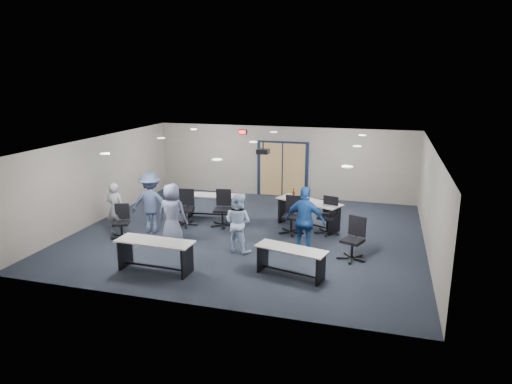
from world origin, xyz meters
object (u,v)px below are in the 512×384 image
(chair_back_a, at_px, (185,208))
(person_plaid, at_px, (172,214))
(table_back_left, at_px, (215,202))
(table_back_right, at_px, (308,209))
(chair_loose_right, at_px, (353,239))
(table_front_right, at_px, (291,257))
(person_gray, at_px, (115,209))
(table_front_left, at_px, (155,250))
(person_lightblue, at_px, (238,223))
(chair_loose_left, at_px, (121,222))
(person_navy, at_px, (305,221))
(chair_back_d, at_px, (327,216))
(chair_back_b, at_px, (222,209))
(person_back, at_px, (151,202))
(chair_back_c, at_px, (291,215))

(chair_back_a, relative_size, person_plaid, 0.66)
(table_back_left, relative_size, table_back_right, 0.90)
(chair_loose_right, bearing_deg, table_front_right, -111.65)
(person_gray, bearing_deg, table_front_left, 134.17)
(person_lightblue, bearing_deg, table_back_left, -40.37)
(chair_back_a, distance_m, chair_loose_left, 2.01)
(person_navy, bearing_deg, chair_loose_left, 10.59)
(person_gray, xyz_separation_m, person_plaid, (1.92, -0.17, 0.06))
(table_front_right, xyz_separation_m, person_gray, (-5.54, 1.40, 0.32))
(chair_back_d, height_order, chair_loose_left, chair_back_d)
(table_back_right, height_order, chair_loose_left, table_back_right)
(chair_back_d, relative_size, person_gray, 0.70)
(table_back_right, xyz_separation_m, chair_back_a, (-3.72, -0.92, -0.02))
(chair_back_b, distance_m, person_navy, 3.31)
(chair_back_d, bearing_deg, table_back_left, -174.42)
(chair_loose_right, bearing_deg, person_plaid, -156.43)
(chair_loose_right, bearing_deg, table_back_right, 145.76)
(person_navy, height_order, person_back, same)
(person_plaid, relative_size, person_lightblue, 1.07)
(chair_back_a, distance_m, chair_loose_right, 5.40)
(chair_back_a, bearing_deg, person_plaid, -86.10)
(person_lightblue, height_order, person_navy, person_navy)
(table_front_right, xyz_separation_m, table_back_left, (-3.32, 3.76, 0.06))
(person_navy, bearing_deg, chair_back_b, -20.87)
(table_back_left, height_order, person_navy, person_navy)
(chair_loose_left, distance_m, person_navy, 5.32)
(chair_back_a, height_order, person_lightblue, person_lightblue)
(person_gray, bearing_deg, chair_back_b, -155.20)
(table_back_right, relative_size, person_navy, 1.18)
(chair_back_a, relative_size, person_lightblue, 0.71)
(chair_back_d, height_order, person_gray, person_gray)
(chair_back_d, bearing_deg, table_back_right, 158.89)
(chair_back_b, bearing_deg, chair_loose_right, -30.36)
(table_front_left, bearing_deg, chair_loose_left, 140.32)
(chair_back_c, distance_m, chair_loose_left, 4.94)
(chair_loose_right, distance_m, person_navy, 1.28)
(person_gray, bearing_deg, chair_back_a, -146.11)
(person_back, bearing_deg, chair_back_b, -162.18)
(chair_back_b, height_order, person_plaid, person_plaid)
(table_front_left, height_order, chair_back_b, chair_back_b)
(chair_back_b, xyz_separation_m, chair_back_c, (2.20, -0.08, -0.01))
(table_front_left, relative_size, table_back_left, 0.98)
(table_back_right, distance_m, chair_loose_left, 5.58)
(chair_back_d, height_order, person_lightblue, person_lightblue)
(chair_back_c, relative_size, person_back, 0.61)
(chair_back_a, relative_size, chair_back_d, 1.02)
(chair_loose_left, distance_m, person_plaid, 1.64)
(chair_loose_left, relative_size, person_back, 0.53)
(person_back, bearing_deg, person_lightblue, 152.62)
(table_back_left, distance_m, chair_loose_right, 5.21)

